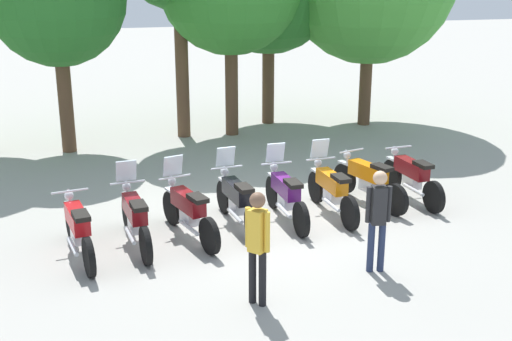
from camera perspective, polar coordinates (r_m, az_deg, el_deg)
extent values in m
plane|color=#9E9B93|center=(12.42, 0.58, -4.64)|extent=(80.00, 80.00, 0.00)
cylinder|color=black|center=(12.05, -15.63, -4.38)|extent=(0.21, 0.65, 0.64)
cylinder|color=black|center=(10.64, -14.19, -7.25)|extent=(0.21, 0.65, 0.64)
cube|color=silver|center=(11.94, -15.76, -2.87)|extent=(0.18, 0.38, 0.04)
cube|color=red|center=(11.26, -15.14, -4.00)|extent=(0.43, 0.98, 0.30)
cube|color=silver|center=(11.31, -14.99, -5.36)|extent=(0.29, 0.43, 0.24)
cube|color=black|center=(10.82, -14.84, -3.78)|extent=(0.32, 0.48, 0.08)
cylinder|color=silver|center=(11.86, -15.68, -3.12)|extent=(0.09, 0.23, 0.64)
cylinder|color=silver|center=(11.67, -15.74, -1.72)|extent=(0.62, 0.15, 0.04)
sphere|color=silver|center=(11.83, -15.80, -2.08)|extent=(0.19, 0.19, 0.16)
cylinder|color=silver|center=(11.04, -15.50, -6.32)|extent=(0.19, 0.70, 0.07)
cylinder|color=black|center=(12.27, -10.99, -3.64)|extent=(0.17, 0.65, 0.64)
cylinder|color=black|center=(10.86, -9.47, -6.42)|extent=(0.17, 0.65, 0.64)
cube|color=silver|center=(12.16, -11.08, -2.15)|extent=(0.16, 0.37, 0.04)
cube|color=maroon|center=(11.48, -10.42, -3.24)|extent=(0.37, 0.97, 0.30)
cube|color=silver|center=(11.53, -10.30, -4.58)|extent=(0.27, 0.42, 0.24)
cube|color=black|center=(11.05, -10.07, -3.01)|extent=(0.29, 0.46, 0.08)
cylinder|color=silver|center=(12.08, -11.00, -2.39)|extent=(0.08, 0.23, 0.64)
cylinder|color=silver|center=(11.89, -11.01, -1.01)|extent=(0.62, 0.11, 0.04)
sphere|color=silver|center=(12.05, -11.09, -1.37)|extent=(0.18, 0.18, 0.16)
cylinder|color=silver|center=(11.26, -10.78, -5.50)|extent=(0.15, 0.70, 0.07)
cube|color=silver|center=(11.88, -11.12, -0.01)|extent=(0.37, 0.17, 0.39)
cylinder|color=black|center=(12.42, -7.25, -3.20)|extent=(0.27, 0.64, 0.64)
cylinder|color=black|center=(11.11, -4.02, -5.65)|extent=(0.27, 0.64, 0.64)
cube|color=silver|center=(12.30, -7.31, -1.72)|extent=(0.22, 0.38, 0.04)
cube|color=maroon|center=(11.67, -5.88, -2.68)|extent=(0.51, 0.98, 0.30)
cube|color=silver|center=(11.73, -5.74, -4.00)|extent=(0.32, 0.45, 0.24)
cube|color=black|center=(11.27, -5.05, -2.38)|extent=(0.35, 0.49, 0.08)
cylinder|color=silver|center=(12.23, -7.13, -1.95)|extent=(0.11, 0.23, 0.64)
cylinder|color=silver|center=(12.05, -7.02, -0.57)|extent=(0.61, 0.21, 0.04)
sphere|color=silver|center=(12.20, -7.25, -0.94)|extent=(0.20, 0.20, 0.16)
cylinder|color=silver|center=(11.43, -5.81, -4.90)|extent=(0.26, 0.69, 0.07)
cube|color=silver|center=(12.04, -7.17, 0.41)|extent=(0.38, 0.23, 0.39)
cylinder|color=black|center=(12.90, -2.77, -2.27)|extent=(0.18, 0.65, 0.64)
cylinder|color=black|center=(11.54, -0.26, -4.70)|extent=(0.18, 0.65, 0.64)
cube|color=silver|center=(12.79, -2.79, -0.84)|extent=(0.16, 0.37, 0.04)
cube|color=black|center=(12.14, -1.68, -1.80)|extent=(0.38, 0.97, 0.30)
cube|color=silver|center=(12.19, -1.59, -3.07)|extent=(0.27, 0.42, 0.24)
cube|color=black|center=(11.72, -1.02, -1.52)|extent=(0.29, 0.47, 0.08)
cylinder|color=silver|center=(12.72, -2.65, -1.06)|extent=(0.08, 0.23, 0.64)
cylinder|color=silver|center=(12.53, -2.54, 0.27)|extent=(0.62, 0.11, 0.04)
sphere|color=silver|center=(12.69, -2.73, -0.09)|extent=(0.18, 0.18, 0.16)
cylinder|color=silver|center=(11.89, -1.81, -3.91)|extent=(0.16, 0.70, 0.07)
cube|color=silver|center=(12.53, -2.64, 1.21)|extent=(0.37, 0.18, 0.39)
cylinder|color=black|center=(13.16, 1.47, -1.86)|extent=(0.13, 0.64, 0.64)
cylinder|color=black|center=(11.79, 3.91, -4.23)|extent=(0.13, 0.64, 0.64)
cube|color=silver|center=(13.05, 1.48, -0.45)|extent=(0.14, 0.37, 0.04)
cube|color=#59196B|center=(12.40, 2.56, -1.39)|extent=(0.31, 0.96, 0.30)
cube|color=silver|center=(12.44, 2.63, -2.64)|extent=(0.24, 0.41, 0.24)
cube|color=black|center=(11.98, 3.23, -1.12)|extent=(0.26, 0.45, 0.08)
cylinder|color=silver|center=(12.97, 1.61, -0.67)|extent=(0.06, 0.23, 0.64)
cylinder|color=silver|center=(12.79, 1.75, 0.64)|extent=(0.62, 0.07, 0.04)
sphere|color=silver|center=(12.95, 1.56, 0.29)|extent=(0.17, 0.17, 0.16)
cylinder|color=silver|center=(12.15, 2.40, -3.44)|extent=(0.11, 0.70, 0.07)
cube|color=silver|center=(12.79, 1.67, 1.57)|extent=(0.37, 0.15, 0.39)
cylinder|color=black|center=(13.49, 5.20, -1.43)|extent=(0.14, 0.65, 0.64)
cylinder|color=black|center=(12.17, 8.08, -3.66)|extent=(0.14, 0.65, 0.64)
cube|color=silver|center=(13.39, 5.24, -0.05)|extent=(0.14, 0.37, 0.04)
cube|color=orange|center=(12.76, 6.53, -0.94)|extent=(0.32, 0.96, 0.30)
cube|color=silver|center=(12.80, 6.58, -2.15)|extent=(0.25, 0.41, 0.24)
cube|color=black|center=(12.35, 7.32, -0.66)|extent=(0.27, 0.45, 0.08)
cylinder|color=silver|center=(13.32, 5.39, -0.26)|extent=(0.06, 0.23, 0.64)
cylinder|color=silver|center=(13.14, 5.59, 1.02)|extent=(0.62, 0.08, 0.04)
sphere|color=silver|center=(13.29, 5.35, 0.67)|extent=(0.17, 0.17, 0.16)
cylinder|color=silver|center=(12.50, 6.47, -2.93)|extent=(0.11, 0.70, 0.07)
cube|color=silver|center=(13.14, 5.51, 1.92)|extent=(0.37, 0.16, 0.39)
cylinder|color=black|center=(14.09, 7.63, -0.68)|extent=(0.28, 0.64, 0.64)
cylinder|color=black|center=(13.00, 11.91, -2.49)|extent=(0.28, 0.64, 0.64)
cube|color=silver|center=(13.99, 7.69, 0.64)|extent=(0.22, 0.38, 0.04)
cube|color=orange|center=(13.46, 9.62, -0.08)|extent=(0.53, 0.98, 0.30)
cube|color=silver|center=(13.51, 9.70, -1.23)|extent=(0.33, 0.45, 0.24)
cube|color=black|center=(13.12, 10.80, 0.26)|extent=(0.36, 0.49, 0.08)
cylinder|color=silver|center=(13.93, 7.92, 0.45)|extent=(0.11, 0.23, 0.64)
cylinder|color=silver|center=(13.77, 8.21, 1.69)|extent=(0.60, 0.21, 0.04)
sphere|color=silver|center=(13.90, 7.85, 1.34)|extent=(0.20, 0.20, 0.16)
cylinder|color=silver|center=(13.22, 10.01, -1.95)|extent=(0.27, 0.69, 0.07)
cylinder|color=black|center=(14.54, 11.62, -0.32)|extent=(0.16, 0.65, 0.64)
cylinder|color=black|center=(13.32, 15.05, -2.23)|extent=(0.16, 0.65, 0.64)
cube|color=silver|center=(14.44, 11.70, 0.97)|extent=(0.15, 0.37, 0.04)
cube|color=maroon|center=(13.86, 13.25, 0.20)|extent=(0.35, 0.97, 0.30)
cube|color=silver|center=(13.90, 13.28, -0.92)|extent=(0.26, 0.42, 0.24)
cube|color=black|center=(13.49, 14.22, 0.50)|extent=(0.28, 0.46, 0.08)
cylinder|color=silver|center=(14.38, 11.88, 0.78)|extent=(0.07, 0.23, 0.64)
cylinder|color=silver|center=(14.21, 12.15, 1.97)|extent=(0.62, 0.09, 0.04)
sphere|color=silver|center=(14.35, 11.85, 1.64)|extent=(0.17, 0.17, 0.16)
cylinder|color=silver|center=(13.60, 13.38, -1.61)|extent=(0.14, 0.70, 0.07)
cylinder|color=#232D4C|center=(10.60, 9.85, -6.56)|extent=(0.13, 0.13, 0.81)
cylinder|color=#232D4C|center=(10.65, 10.74, -6.50)|extent=(0.13, 0.13, 0.81)
cube|color=#262628|center=(10.36, 10.51, -2.96)|extent=(0.25, 0.23, 0.61)
cylinder|color=#262628|center=(10.31, 9.65, -2.91)|extent=(0.09, 0.09, 0.58)
cylinder|color=#262628|center=(10.40, 11.36, -2.84)|extent=(0.09, 0.09, 0.58)
sphere|color=#DBAD89|center=(10.22, 10.64, -0.63)|extent=(0.25, 0.25, 0.22)
cylinder|color=black|center=(9.45, 0.56, -9.33)|extent=(0.16, 0.16, 0.82)
cylinder|color=black|center=(9.54, -0.31, -9.08)|extent=(0.16, 0.16, 0.82)
cube|color=gold|center=(9.20, 0.13, -5.20)|extent=(0.30, 0.30, 0.62)
cylinder|color=gold|center=(9.11, 0.97, -5.32)|extent=(0.11, 0.11, 0.59)
cylinder|color=gold|center=(9.27, -0.70, -4.90)|extent=(0.11, 0.11, 0.59)
sphere|color=brown|center=(9.03, 0.13, -2.56)|extent=(0.31, 0.31, 0.22)
cylinder|color=brown|center=(17.54, -16.09, 5.87)|extent=(0.36, 0.36, 2.70)
cylinder|color=brown|center=(18.40, -6.40, 8.90)|extent=(0.36, 0.36, 3.93)
cylinder|color=brown|center=(18.61, -2.12, 7.37)|extent=(0.36, 0.36, 2.83)
cylinder|color=brown|center=(20.02, 1.06, 7.90)|extent=(0.36, 0.36, 2.69)
cylinder|color=brown|center=(20.08, 9.41, 7.51)|extent=(0.36, 0.36, 2.56)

